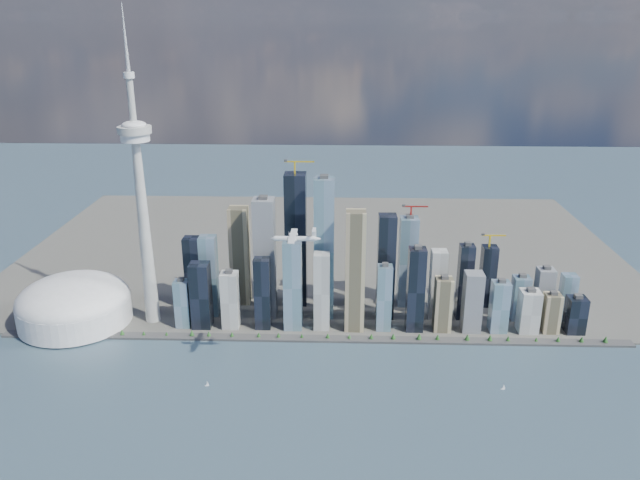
{
  "coord_description": "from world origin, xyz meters",
  "views": [
    {
      "loc": [
        42.21,
        -714.47,
        532.01
      ],
      "look_at": [
        10.38,
        260.0,
        181.86
      ],
      "focal_mm": 35.0,
      "sensor_mm": 36.0,
      "label": 1
    }
  ],
  "objects_px": {
    "dome_stadium": "(74,303)",
    "sailboat_east": "(503,388)",
    "needle_tower": "(141,199)",
    "airplane": "(295,238)",
    "sailboat_west": "(207,384)"
  },
  "relations": [
    {
      "from": "needle_tower",
      "to": "sailboat_west",
      "type": "relative_size",
      "value": 59.5
    },
    {
      "from": "dome_stadium",
      "to": "sailboat_west",
      "type": "relative_size",
      "value": 21.62
    },
    {
      "from": "sailboat_west",
      "to": "sailboat_east",
      "type": "height_order",
      "value": "sailboat_east"
    },
    {
      "from": "dome_stadium",
      "to": "sailboat_east",
      "type": "relative_size",
      "value": 21.32
    },
    {
      "from": "needle_tower",
      "to": "airplane",
      "type": "distance_m",
      "value": 344.41
    },
    {
      "from": "needle_tower",
      "to": "dome_stadium",
      "type": "height_order",
      "value": "needle_tower"
    },
    {
      "from": "sailboat_west",
      "to": "airplane",
      "type": "bearing_deg",
      "value": -6.03
    },
    {
      "from": "dome_stadium",
      "to": "airplane",
      "type": "height_order",
      "value": "airplane"
    },
    {
      "from": "dome_stadium",
      "to": "sailboat_east",
      "type": "bearing_deg",
      "value": -14.84
    },
    {
      "from": "dome_stadium",
      "to": "sailboat_west",
      "type": "bearing_deg",
      "value": -35.19
    },
    {
      "from": "needle_tower",
      "to": "dome_stadium",
      "type": "xyz_separation_m",
      "value": [
        -140.0,
        -10.0,
        -196.4
      ]
    },
    {
      "from": "airplane",
      "to": "sailboat_west",
      "type": "xyz_separation_m",
      "value": [
        -137.55,
        -9.82,
        -235.39
      ]
    },
    {
      "from": "needle_tower",
      "to": "dome_stadium",
      "type": "distance_m",
      "value": 241.4
    },
    {
      "from": "dome_stadium",
      "to": "sailboat_east",
      "type": "xyz_separation_m",
      "value": [
        733.41,
        -194.37,
        -36.43
      ]
    },
    {
      "from": "dome_stadium",
      "to": "needle_tower",
      "type": "bearing_deg",
      "value": 4.09
    }
  ]
}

